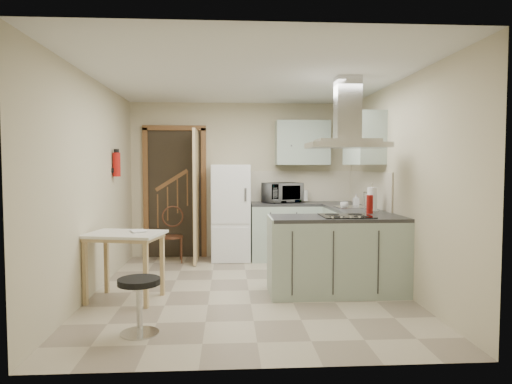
{
  "coord_description": "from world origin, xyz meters",
  "views": [
    {
      "loc": [
        -0.24,
        -5.35,
        1.49
      ],
      "look_at": [
        0.12,
        0.45,
        1.15
      ],
      "focal_mm": 32.0,
      "sensor_mm": 36.0,
      "label": 1
    }
  ],
  "objects": [
    {
      "name": "wall_cabinet_back",
      "position": [
        0.95,
        1.93,
        1.85
      ],
      "size": [
        0.85,
        0.35,
        0.7
      ],
      "primitive_type": "cube",
      "color": "#9EB2A0",
      "rests_on": "back_wall"
    },
    {
      "name": "bentwood_chair",
      "position": [
        -1.11,
        1.68,
        0.39
      ],
      "size": [
        0.4,
        0.4,
        0.78
      ],
      "primitive_type": "cube",
      "rotation": [
        0.0,
        0.0,
        0.17
      ],
      "color": "#4E271A",
      "rests_on": "floor"
    },
    {
      "name": "left_wall",
      "position": [
        -1.8,
        0.0,
        1.25
      ],
      "size": [
        0.0,
        4.2,
        4.2
      ],
      "primitive_type": "plane",
      "rotation": [
        1.57,
        0.0,
        1.57
      ],
      "color": "beige",
      "rests_on": "floor"
    },
    {
      "name": "cereal_box",
      "position": [
        0.91,
        1.96,
        1.05
      ],
      "size": [
        0.15,
        0.21,
        0.29
      ],
      "primitive_type": "cube",
      "rotation": [
        0.0,
        0.0,
        -0.38
      ],
      "color": "orange",
      "rests_on": "counter_back"
    },
    {
      "name": "paper_towel",
      "position": [
        1.61,
        0.38,
        1.06
      ],
      "size": [
        0.16,
        0.16,
        0.32
      ],
      "primitive_type": "cylinder",
      "rotation": [
        0.0,
        0.0,
        -0.36
      ],
      "color": "white",
      "rests_on": "counter_right"
    },
    {
      "name": "microwave",
      "position": [
        0.62,
        1.86,
        1.06
      ],
      "size": [
        0.67,
        0.57,
        0.31
      ],
      "primitive_type": "imported",
      "rotation": [
        0.0,
        0.0,
        0.39
      ],
      "color": "black",
      "rests_on": "counter_back"
    },
    {
      "name": "ceiling",
      "position": [
        0.0,
        0.0,
        2.5
      ],
      "size": [
        4.2,
        4.2,
        0.0
      ],
      "primitive_type": "plane",
      "rotation": [
        3.14,
        0.0,
        0.0
      ],
      "color": "silver",
      "rests_on": "back_wall"
    },
    {
      "name": "extractor_hood",
      "position": [
        1.12,
        -0.18,
        1.72
      ],
      "size": [
        0.9,
        0.55,
        0.1
      ],
      "primitive_type": "cube",
      "color": "silver",
      "rests_on": "ceiling"
    },
    {
      "name": "kettle",
      "position": [
        0.97,
        1.9,
        1.01
      ],
      "size": [
        0.18,
        0.18,
        0.21
      ],
      "primitive_type": "cylinder",
      "rotation": [
        0.0,
        0.0,
        -0.33
      ],
      "color": "white",
      "rests_on": "counter_back"
    },
    {
      "name": "right_wall",
      "position": [
        1.8,
        0.0,
        1.25
      ],
      "size": [
        0.0,
        4.2,
        4.2
      ],
      "primitive_type": "plane",
      "rotation": [
        1.57,
        0.0,
        -1.57
      ],
      "color": "beige",
      "rests_on": "floor"
    },
    {
      "name": "drop_leaf_table",
      "position": [
        -1.38,
        -0.3,
        0.38
      ],
      "size": [
        0.91,
        0.76,
        0.75
      ],
      "primitive_type": "cube",
      "rotation": [
        0.0,
        0.0,
        -0.21
      ],
      "color": "tan",
      "rests_on": "floor"
    },
    {
      "name": "sink",
      "position": [
        1.5,
        0.95,
        0.91
      ],
      "size": [
        0.45,
        0.4,
        0.01
      ],
      "primitive_type": "cube",
      "color": "silver",
      "rests_on": "counter_right"
    },
    {
      "name": "counter_back",
      "position": [
        0.66,
        1.8,
        0.45
      ],
      "size": [
        1.08,
        0.6,
        0.9
      ],
      "primitive_type": "cube",
      "color": "#9EB2A0",
      "rests_on": "floor"
    },
    {
      "name": "book",
      "position": [
        -1.31,
        -0.27,
        0.8
      ],
      "size": [
        0.23,
        0.25,
        0.09
      ],
      "primitive_type": "imported",
      "rotation": [
        0.0,
        0.0,
        0.42
      ],
      "color": "#A03536",
      "rests_on": "drop_leaf_table"
    },
    {
      "name": "fire_extinguisher",
      "position": [
        -1.74,
        0.9,
        1.5
      ],
      "size": [
        0.1,
        0.1,
        0.32
      ],
      "primitive_type": "cylinder",
      "color": "#B2140F",
      "rests_on": "left_wall"
    },
    {
      "name": "doorway",
      "position": [
        -1.1,
        2.07,
        1.05
      ],
      "size": [
        1.1,
        0.12,
        2.1
      ],
      "primitive_type": "cube",
      "color": "brown",
      "rests_on": "floor"
    },
    {
      "name": "hob",
      "position": [
        1.12,
        -0.18,
        0.91
      ],
      "size": [
        0.58,
        0.5,
        0.01
      ],
      "primitive_type": "cube",
      "color": "black",
      "rests_on": "peninsula"
    },
    {
      "name": "peninsula",
      "position": [
        1.02,
        -0.18,
        0.45
      ],
      "size": [
        1.55,
        0.65,
        0.9
      ],
      "primitive_type": "cube",
      "color": "#9EB2A0",
      "rests_on": "floor"
    },
    {
      "name": "stool",
      "position": [
        -1.03,
        -1.34,
        0.25
      ],
      "size": [
        0.47,
        0.47,
        0.5
      ],
      "primitive_type": "cylinder",
      "rotation": [
        0.0,
        0.0,
        0.32
      ],
      "color": "black",
      "rests_on": "floor"
    },
    {
      "name": "back_wall",
      "position": [
        0.0,
        2.1,
        1.25
      ],
      "size": [
        3.6,
        0.0,
        3.6
      ],
      "primitive_type": "plane",
      "rotation": [
        1.57,
        0.0,
        0.0
      ],
      "color": "beige",
      "rests_on": "floor"
    },
    {
      "name": "cup",
      "position": [
        1.35,
        0.78,
        0.94
      ],
      "size": [
        0.14,
        0.14,
        0.09
      ],
      "primitive_type": "imported",
      "rotation": [
        0.0,
        0.0,
        0.32
      ],
      "color": "silver",
      "rests_on": "counter_right"
    },
    {
      "name": "floor",
      "position": [
        0.0,
        0.0,
        0.0
      ],
      "size": [
        4.2,
        4.2,
        0.0
      ],
      "primitive_type": "plane",
      "color": "#B3A58B",
      "rests_on": "ground"
    },
    {
      "name": "soap_bottle",
      "position": [
        1.64,
        1.23,
        0.98
      ],
      "size": [
        0.08,
        0.08,
        0.17
      ],
      "primitive_type": "imported",
      "rotation": [
        0.0,
        0.0,
        0.03
      ],
      "color": "silver",
      "rests_on": "counter_right"
    },
    {
      "name": "wall_cabinet_right",
      "position": [
        1.62,
        0.85,
        1.85
      ],
      "size": [
        0.35,
        0.9,
        0.7
      ],
      "primitive_type": "cube",
      "color": "#9EB2A0",
      "rests_on": "right_wall"
    },
    {
      "name": "red_bottle",
      "position": [
        1.49,
        0.12,
        1.01
      ],
      "size": [
        0.09,
        0.09,
        0.23
      ],
      "primitive_type": "cylinder",
      "rotation": [
        0.0,
        0.0,
        -0.09
      ],
      "color": "#9D120D",
      "rests_on": "peninsula"
    },
    {
      "name": "splashback",
      "position": [
        0.96,
        2.09,
        1.15
      ],
      "size": [
        1.68,
        0.02,
        0.5
      ],
      "primitive_type": "cube",
      "color": "beige",
      "rests_on": "counter_back"
    },
    {
      "name": "fridge",
      "position": [
        -0.2,
        1.8,
        0.75
      ],
      "size": [
        0.6,
        0.6,
        1.5
      ],
      "primitive_type": "cube",
      "color": "white",
      "rests_on": "floor"
    },
    {
      "name": "counter_right",
      "position": [
        1.5,
        1.12,
        0.45
      ],
      "size": [
        0.6,
        1.95,
        0.9
      ],
      "primitive_type": "cube",
      "color": "#9EB2A0",
      "rests_on": "floor"
    }
  ]
}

